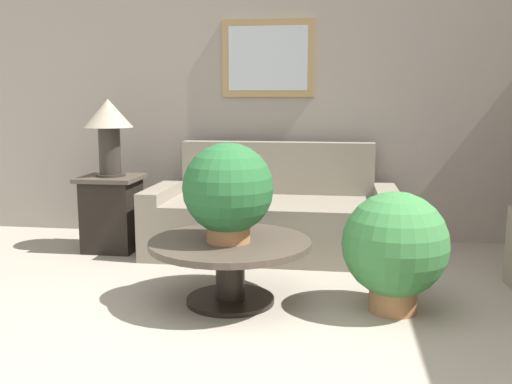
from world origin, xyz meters
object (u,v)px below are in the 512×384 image
at_px(couch_main, 273,218).
at_px(coffee_table, 230,257).
at_px(table_lamp, 109,124).
at_px(potted_plant_on_table, 228,190).
at_px(side_table, 112,212).
at_px(potted_plant_floor, 395,247).

relative_size(couch_main, coffee_table, 2.01).
height_order(table_lamp, potted_plant_on_table, table_lamp).
distance_m(coffee_table, side_table, 1.68).
height_order(side_table, potted_plant_on_table, potted_plant_on_table).
relative_size(coffee_table, table_lamp, 1.58).
distance_m(coffee_table, potted_plant_on_table, 0.44).
xyz_separation_m(coffee_table, side_table, (-1.24, 1.13, 0.03)).
xyz_separation_m(couch_main, coffee_table, (-0.13, -1.25, 0.01)).
relative_size(couch_main, table_lamp, 3.18).
height_order(coffee_table, table_lamp, table_lamp).
bearing_deg(table_lamp, side_table, 0.00).
distance_m(couch_main, potted_plant_floor, 1.55).
height_order(coffee_table, side_table, side_table).
distance_m(table_lamp, potted_plant_floor, 2.62).
relative_size(couch_main, side_table, 3.22).
xyz_separation_m(table_lamp, potted_plant_on_table, (1.24, -1.16, -0.35)).
bearing_deg(coffee_table, potted_plant_on_table, -95.41).
bearing_deg(table_lamp, couch_main, 5.22).
height_order(side_table, table_lamp, table_lamp).
bearing_deg(side_table, potted_plant_on_table, -43.08).
relative_size(table_lamp, potted_plant_on_table, 1.05).
height_order(couch_main, side_table, couch_main).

